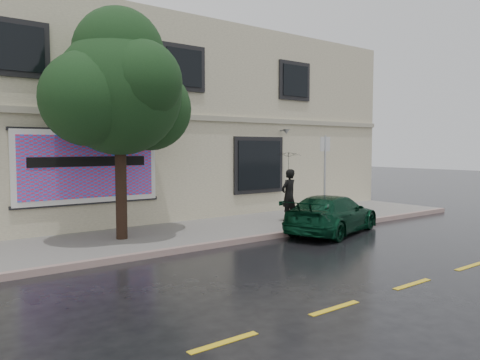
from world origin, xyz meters
TOP-DOWN VIEW (x-y plane):
  - ground at (0.00, 0.00)m, footprint 90.00×90.00m
  - sidewalk at (0.00, 3.25)m, footprint 20.00×3.50m
  - curb at (0.00, 1.50)m, footprint 20.00×0.18m
  - road_marking at (0.00, -3.50)m, footprint 19.00×0.12m
  - building at (0.00, 9.00)m, footprint 20.00×8.12m
  - billboard at (-3.20, 4.92)m, footprint 4.30×0.16m
  - car at (2.83, 1.02)m, footprint 4.37×2.90m
  - pedestrian at (2.76, 2.86)m, footprint 0.69×0.50m
  - umbrella at (2.76, 2.86)m, footprint 1.00×1.00m
  - street_tree at (-2.90, 3.37)m, footprint 3.29×3.29m
  - sign_pole at (3.23, 1.70)m, footprint 0.34×0.13m

SIDE VIEW (x-z plane):
  - ground at x=0.00m, z-range 0.00..0.00m
  - road_marking at x=0.00m, z-range 0.00..0.01m
  - sidewalk at x=0.00m, z-range 0.00..0.15m
  - curb at x=0.00m, z-range -0.01..0.15m
  - car at x=2.83m, z-range 0.00..1.17m
  - pedestrian at x=2.76m, z-range 0.15..1.88m
  - sign_pole at x=3.23m, z-range 0.42..3.25m
  - billboard at x=-3.20m, z-range 0.95..3.15m
  - umbrella at x=2.76m, z-range 1.88..2.54m
  - building at x=0.00m, z-range 0.00..7.00m
  - street_tree at x=-2.90m, z-range 1.26..6.80m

